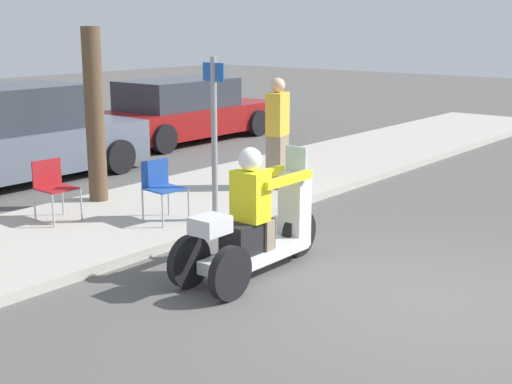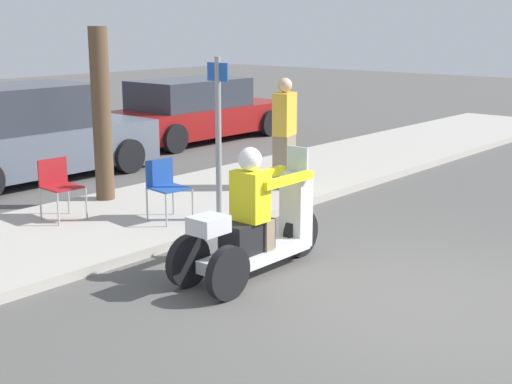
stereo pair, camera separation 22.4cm
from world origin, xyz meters
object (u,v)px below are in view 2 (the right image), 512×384
Objects in this scene: parked_car_lot_far at (27,136)px; folding_chair_set_back at (165,183)px; spectator_mid_group at (284,135)px; street_sign at (218,133)px; folding_chair_curbside at (58,182)px; motorcycle_trike at (256,229)px; tree_trunk at (102,115)px; parked_car_lot_right at (195,111)px.

folding_chair_set_back is at bearing -96.83° from parked_car_lot_far.
street_sign reaches higher than spectator_mid_group.
folding_chair_curbside is at bearing -114.96° from parked_car_lot_far.
motorcycle_trike is 0.84× the size of tree_trunk.
street_sign is at bearing -50.87° from folding_chair_curbside.
folding_chair_curbside is 3.37m from parked_car_lot_far.
parked_car_lot_right is (6.10, 7.18, 0.17)m from motorcycle_trike.
street_sign reaches higher than folding_chair_curbside.
spectator_mid_group is 2.17× the size of folding_chair_set_back.
spectator_mid_group is 0.81× the size of street_sign.
parked_car_lot_far is at bearing 82.99° from tree_trunk.
folding_chair_curbside and folding_chair_set_back have the same top height.
spectator_mid_group is at bearing 14.48° from street_sign.
folding_chair_curbside is 0.17× the size of parked_car_lot_right.
motorcycle_trike reaches higher than folding_chair_set_back.
spectator_mid_group is 5.85m from parked_car_lot_right.
folding_chair_set_back is 0.17× the size of parked_car_lot_right.
folding_chair_curbside is at bearing -159.12° from tree_trunk.
spectator_mid_group is 3.69m from folding_chair_curbside.
motorcycle_trike is at bearing -99.80° from parked_car_lot_far.
parked_car_lot_right is at bearing 49.65° from motorcycle_trike.
tree_trunk reaches higher than parked_car_lot_far.
folding_chair_set_back is at bearing 74.57° from motorcycle_trike.
folding_chair_set_back is 0.32× the size of tree_trunk.
spectator_mid_group is 2.90m from tree_trunk.
parked_car_lot_right is at bearing 59.83° from spectator_mid_group.
folding_chair_curbside is 0.37× the size of street_sign.
spectator_mid_group is 2.17× the size of folding_chair_curbside.
tree_trunk is (-0.32, -2.63, 0.62)m from parked_car_lot_far.
folding_chair_curbside is 1.41m from tree_trunk.
parked_car_lot_right is 6.39m from tree_trunk.
street_sign is (-5.03, -5.59, 0.63)m from parked_car_lot_right.
folding_chair_set_back is 0.18× the size of parked_car_lot_far.
tree_trunk is (1.10, 0.42, 0.78)m from folding_chair_curbside.
parked_car_lot_far is at bearing -170.55° from parked_car_lot_right.
folding_chair_curbside is 1.00× the size of folding_chair_set_back.
parked_car_lot_far is at bearing 65.04° from folding_chair_curbside.
folding_chair_set_back is at bearing -137.58° from parked_car_lot_right.
parked_car_lot_right is at bearing 33.07° from tree_trunk.
parked_car_lot_right is at bearing 42.42° from folding_chair_set_back.
spectator_mid_group is 2.59m from folding_chair_set_back.
street_sign reaches higher than parked_car_lot_far.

